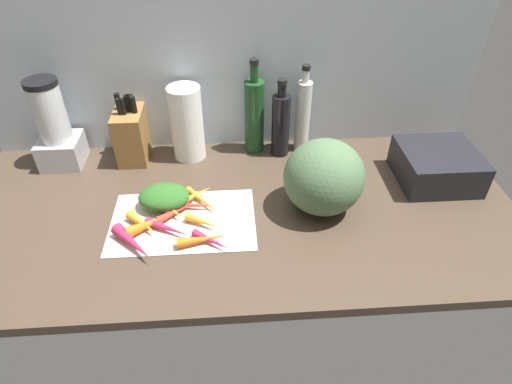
{
  "coord_description": "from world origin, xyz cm",
  "views": [
    {
      "loc": [
        -1.83,
        -101.23,
        84.97
      ],
      "look_at": [
        4.6,
        -8.71,
        12.06
      ],
      "focal_mm": 30.16,
      "sensor_mm": 36.0,
      "label": 1
    }
  ],
  "objects_px": {
    "cutting_board": "(183,221)",
    "carrot_7": "(193,205)",
    "carrot_9": "(202,239)",
    "carrot_8": "(175,195)",
    "carrot_11": "(211,241)",
    "carrot_0": "(176,211)",
    "dish_rack": "(437,166)",
    "paper_towel_roll": "(187,123)",
    "carrot_10": "(204,201)",
    "bottle_1": "(281,124)",
    "carrot_12": "(203,222)",
    "bottle_0": "(254,115)",
    "carrot_6": "(148,224)",
    "blender_appliance": "(55,129)",
    "carrot_5": "(168,207)",
    "knife_block": "(131,134)",
    "carrot_3": "(189,198)",
    "carrot_2": "(168,228)",
    "carrot_4": "(143,224)",
    "bottle_2": "(303,115)",
    "carrot_1": "(133,243)",
    "winter_squash": "(324,177)"
  },
  "relations": [
    {
      "from": "paper_towel_roll",
      "to": "carrot_8",
      "type": "bearing_deg",
      "value": -97.43
    },
    {
      "from": "carrot_11",
      "to": "knife_block",
      "type": "height_order",
      "value": "knife_block"
    },
    {
      "from": "carrot_6",
      "to": "knife_block",
      "type": "height_order",
      "value": "knife_block"
    },
    {
      "from": "carrot_4",
      "to": "cutting_board",
      "type": "bearing_deg",
      "value": 13.22
    },
    {
      "from": "carrot_11",
      "to": "carrot_8",
      "type": "bearing_deg",
      "value": 119.73
    },
    {
      "from": "cutting_board",
      "to": "blender_appliance",
      "type": "distance_m",
      "value": 0.56
    },
    {
      "from": "carrot_3",
      "to": "carrot_9",
      "type": "bearing_deg",
      "value": -75.56
    },
    {
      "from": "carrot_3",
      "to": "carrot_8",
      "type": "relative_size",
      "value": 1.16
    },
    {
      "from": "carrot_0",
      "to": "winter_squash",
      "type": "bearing_deg",
      "value": 1.75
    },
    {
      "from": "cutting_board",
      "to": "carrot_3",
      "type": "distance_m",
      "value": 0.08
    },
    {
      "from": "carrot_2",
      "to": "carrot_8",
      "type": "relative_size",
      "value": 0.98
    },
    {
      "from": "paper_towel_roll",
      "to": "blender_appliance",
      "type": "bearing_deg",
      "value": -178.02
    },
    {
      "from": "carrot_2",
      "to": "dish_rack",
      "type": "bearing_deg",
      "value": 13.37
    },
    {
      "from": "carrot_5",
      "to": "carrot_12",
      "type": "bearing_deg",
      "value": -32.82
    },
    {
      "from": "winter_squash",
      "to": "dish_rack",
      "type": "distance_m",
      "value": 0.42
    },
    {
      "from": "cutting_board",
      "to": "bottle_0",
      "type": "height_order",
      "value": "bottle_0"
    },
    {
      "from": "carrot_3",
      "to": "dish_rack",
      "type": "height_order",
      "value": "dish_rack"
    },
    {
      "from": "carrot_5",
      "to": "carrot_7",
      "type": "bearing_deg",
      "value": 9.53
    },
    {
      "from": "blender_appliance",
      "to": "bottle_1",
      "type": "bearing_deg",
      "value": 0.76
    },
    {
      "from": "carrot_9",
      "to": "carrot_8",
      "type": "bearing_deg",
      "value": 114.65
    },
    {
      "from": "bottle_1",
      "to": "carrot_10",
      "type": "bearing_deg",
      "value": -133.31
    },
    {
      "from": "carrot_7",
      "to": "carrot_10",
      "type": "xyz_separation_m",
      "value": [
        0.03,
        0.02,
        -0.0
      ]
    },
    {
      "from": "carrot_6",
      "to": "dish_rack",
      "type": "distance_m",
      "value": 0.93
    },
    {
      "from": "carrot_1",
      "to": "carrot_8",
      "type": "xyz_separation_m",
      "value": [
        0.1,
        0.2,
        -0.0
      ]
    },
    {
      "from": "cutting_board",
      "to": "carrot_7",
      "type": "bearing_deg",
      "value": 61.45
    },
    {
      "from": "bottle_0",
      "to": "bottle_2",
      "type": "xyz_separation_m",
      "value": [
        0.17,
        -0.01,
        -0.0
      ]
    },
    {
      "from": "carrot_9",
      "to": "knife_block",
      "type": "height_order",
      "value": "knife_block"
    },
    {
      "from": "carrot_1",
      "to": "carrot_10",
      "type": "height_order",
      "value": "carrot_1"
    },
    {
      "from": "carrot_9",
      "to": "carrot_1",
      "type": "bearing_deg",
      "value": -178.47
    },
    {
      "from": "carrot_5",
      "to": "carrot_12",
      "type": "relative_size",
      "value": 1.23
    },
    {
      "from": "carrot_0",
      "to": "bottle_0",
      "type": "xyz_separation_m",
      "value": [
        0.26,
        0.36,
        0.12
      ]
    },
    {
      "from": "carrot_4",
      "to": "carrot_5",
      "type": "distance_m",
      "value": 0.09
    },
    {
      "from": "carrot_3",
      "to": "carrot_10",
      "type": "height_order",
      "value": "carrot_3"
    },
    {
      "from": "carrot_8",
      "to": "bottle_2",
      "type": "height_order",
      "value": "bottle_2"
    },
    {
      "from": "carrot_2",
      "to": "bottle_1",
      "type": "xyz_separation_m",
      "value": [
        0.36,
        0.4,
        0.1
      ]
    },
    {
      "from": "carrot_6",
      "to": "carrot_9",
      "type": "relative_size",
      "value": 0.95
    },
    {
      "from": "carrot_2",
      "to": "carrot_12",
      "type": "height_order",
      "value": "same"
    },
    {
      "from": "carrot_6",
      "to": "blender_appliance",
      "type": "height_order",
      "value": "blender_appliance"
    },
    {
      "from": "carrot_7",
      "to": "carrot_12",
      "type": "distance_m",
      "value": 0.08
    },
    {
      "from": "carrot_5",
      "to": "bottle_2",
      "type": "distance_m",
      "value": 0.57
    },
    {
      "from": "carrot_0",
      "to": "dish_rack",
      "type": "height_order",
      "value": "dish_rack"
    },
    {
      "from": "carrot_0",
      "to": "carrot_4",
      "type": "bearing_deg",
      "value": -150.83
    },
    {
      "from": "carrot_0",
      "to": "carrot_10",
      "type": "relative_size",
      "value": 0.79
    },
    {
      "from": "carrot_12",
      "to": "bottle_0",
      "type": "distance_m",
      "value": 0.46
    },
    {
      "from": "carrot_2",
      "to": "paper_towel_roll",
      "type": "xyz_separation_m",
      "value": [
        0.04,
        0.4,
        0.11
      ]
    },
    {
      "from": "carrot_10",
      "to": "paper_towel_roll",
      "type": "distance_m",
      "value": 0.31
    },
    {
      "from": "carrot_10",
      "to": "bottle_1",
      "type": "relative_size",
      "value": 0.57
    },
    {
      "from": "carrot_0",
      "to": "carrot_2",
      "type": "xyz_separation_m",
      "value": [
        -0.02,
        -0.07,
        0.0
      ]
    },
    {
      "from": "carrot_3",
      "to": "carrot_10",
      "type": "relative_size",
      "value": 1.07
    },
    {
      "from": "bottle_0",
      "to": "carrot_8",
      "type": "bearing_deg",
      "value": -133.05
    }
  ]
}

